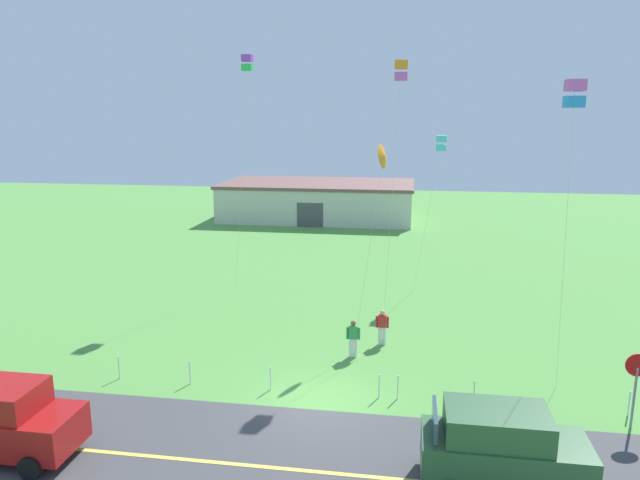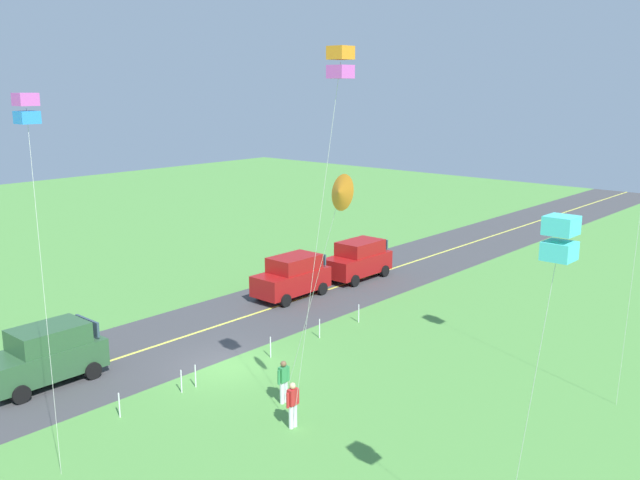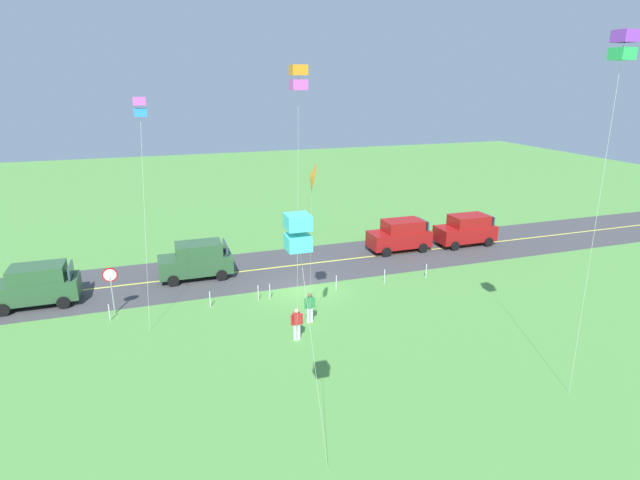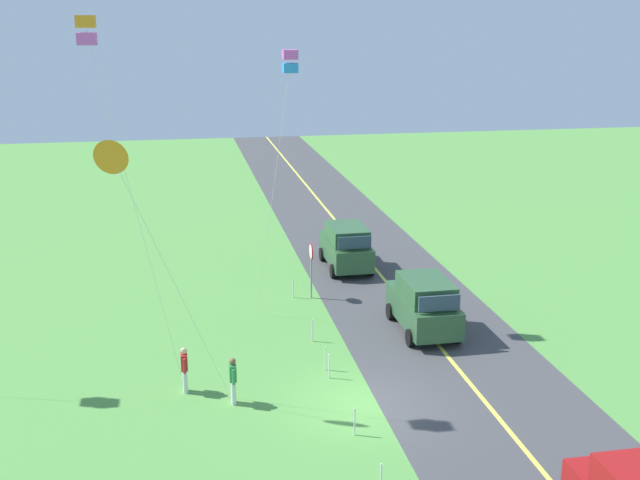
{
  "view_description": "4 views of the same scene",
  "coord_description": "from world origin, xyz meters",
  "px_view_note": "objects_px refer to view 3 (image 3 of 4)",
  "views": [
    {
      "loc": [
        2.94,
        -18.48,
        9.89
      ],
      "look_at": [
        -0.21,
        1.75,
        5.47
      ],
      "focal_mm": 32.61,
      "sensor_mm": 36.0,
      "label": 1
    },
    {
      "loc": [
        17.34,
        20.53,
        11.17
      ],
      "look_at": [
        -1.11,
        4.16,
        5.7
      ],
      "focal_mm": 39.17,
      "sensor_mm": 36.0,
      "label": 2
    },
    {
      "loc": [
        7.67,
        26.05,
        11.68
      ],
      "look_at": [
        -0.33,
        2.33,
        3.71
      ],
      "focal_mm": 28.18,
      "sensor_mm": 36.0,
      "label": 3
    },
    {
      "loc": [
        -22.51,
        5.6,
        12.13
      ],
      "look_at": [
        0.32,
        1.35,
        5.55
      ],
      "focal_mm": 44.04,
      "sensor_mm": 36.0,
      "label": 4
    }
  ],
  "objects_px": {
    "car_parked_west_near": "(400,235)",
    "kite_blue_mid": "(312,177)",
    "person_adult_companion": "(310,306)",
    "kite_yellow_high": "(623,47)",
    "car_parked_east_near": "(36,285)",
    "car_suv_foreground": "(197,260)",
    "kite_green_far": "(298,233)",
    "person_adult_near": "(297,323)",
    "kite_pink_drift": "(140,108)",
    "car_parked_west_far": "(466,230)",
    "kite_red_low": "(298,79)",
    "stop_sign": "(111,282)"
  },
  "relations": [
    {
      "from": "car_suv_foreground",
      "to": "stop_sign",
      "type": "xyz_separation_m",
      "value": [
        4.63,
        3.76,
        0.65
      ]
    },
    {
      "from": "kite_yellow_high",
      "to": "stop_sign",
      "type": "bearing_deg",
      "value": -40.17
    },
    {
      "from": "kite_yellow_high",
      "to": "kite_blue_mid",
      "type": "bearing_deg",
      "value": -38.32
    },
    {
      "from": "kite_pink_drift",
      "to": "kite_green_far",
      "type": "bearing_deg",
      "value": 103.09
    },
    {
      "from": "car_suv_foreground",
      "to": "car_parked_east_near",
      "type": "distance_m",
      "value": 8.7
    },
    {
      "from": "person_adult_companion",
      "to": "kite_blue_mid",
      "type": "height_order",
      "value": "kite_blue_mid"
    },
    {
      "from": "kite_yellow_high",
      "to": "kite_green_far",
      "type": "relative_size",
      "value": 1.5
    },
    {
      "from": "car_parked_east_near",
      "to": "car_parked_west_far",
      "type": "bearing_deg",
      "value": -176.62
    },
    {
      "from": "kite_blue_mid",
      "to": "kite_yellow_high",
      "type": "bearing_deg",
      "value": 141.68
    },
    {
      "from": "kite_yellow_high",
      "to": "kite_pink_drift",
      "type": "xyz_separation_m",
      "value": [
        14.03,
        -12.6,
        -2.14
      ]
    },
    {
      "from": "car_parked_west_far",
      "to": "kite_blue_mid",
      "type": "xyz_separation_m",
      "value": [
        15.73,
        11.73,
        6.92
      ]
    },
    {
      "from": "car_suv_foreground",
      "to": "person_adult_near",
      "type": "distance_m",
      "value": 10.2
    },
    {
      "from": "car_suv_foreground",
      "to": "car_parked_east_near",
      "type": "bearing_deg",
      "value": 8.43
    },
    {
      "from": "car_suv_foreground",
      "to": "kite_yellow_high",
      "type": "xyz_separation_m",
      "value": [
        -11.72,
        17.56,
        11.49
      ]
    },
    {
      "from": "car_parked_west_far",
      "to": "person_adult_companion",
      "type": "relative_size",
      "value": 2.75
    },
    {
      "from": "stop_sign",
      "to": "kite_green_far",
      "type": "bearing_deg",
      "value": 110.04
    },
    {
      "from": "car_parked_west_far",
      "to": "kite_pink_drift",
      "type": "xyz_separation_m",
      "value": [
        21.89,
        5.35,
        9.35
      ]
    },
    {
      "from": "car_parked_east_near",
      "to": "kite_yellow_high",
      "type": "relative_size",
      "value": 0.34
    },
    {
      "from": "car_parked_west_near",
      "to": "kite_yellow_high",
      "type": "distance_m",
      "value": 21.74
    },
    {
      "from": "kite_yellow_high",
      "to": "car_parked_west_far",
      "type": "bearing_deg",
      "value": -113.66
    },
    {
      "from": "kite_yellow_high",
      "to": "kite_pink_drift",
      "type": "bearing_deg",
      "value": -41.93
    },
    {
      "from": "car_parked_east_near",
      "to": "kite_green_far",
      "type": "height_order",
      "value": "kite_green_far"
    },
    {
      "from": "person_adult_near",
      "to": "car_parked_west_far",
      "type": "bearing_deg",
      "value": 152.0
    },
    {
      "from": "car_parked_west_far",
      "to": "kite_green_far",
      "type": "relative_size",
      "value": 0.5
    },
    {
      "from": "car_parked_west_near",
      "to": "kite_pink_drift",
      "type": "distance_m",
      "value": 19.89
    },
    {
      "from": "car_parked_west_near",
      "to": "stop_sign",
      "type": "xyz_separation_m",
      "value": [
        18.94,
        4.48,
        0.65
      ]
    },
    {
      "from": "car_parked_west_near",
      "to": "kite_red_low",
      "type": "relative_size",
      "value": 0.36
    },
    {
      "from": "kite_red_low",
      "to": "kite_green_far",
      "type": "xyz_separation_m",
      "value": [
        2.2,
        7.34,
        -3.43
      ]
    },
    {
      "from": "car_suv_foreground",
      "to": "kite_green_far",
      "type": "distance_m",
      "value": 20.52
    },
    {
      "from": "kite_green_far",
      "to": "kite_pink_drift",
      "type": "height_order",
      "value": "kite_pink_drift"
    },
    {
      "from": "car_parked_west_far",
      "to": "kite_pink_drift",
      "type": "height_order",
      "value": "kite_pink_drift"
    },
    {
      "from": "kite_yellow_high",
      "to": "kite_green_far",
      "type": "height_order",
      "value": "kite_yellow_high"
    },
    {
      "from": "car_parked_west_near",
      "to": "kite_blue_mid",
      "type": "xyz_separation_m",
      "value": [
        10.45,
        12.06,
        6.92
      ]
    },
    {
      "from": "stop_sign",
      "to": "person_adult_companion",
      "type": "distance_m",
      "value": 10.37
    },
    {
      "from": "car_parked_west_far",
      "to": "person_adult_near",
      "type": "distance_m",
      "value": 18.75
    },
    {
      "from": "car_parked_west_near",
      "to": "kite_green_far",
      "type": "relative_size",
      "value": 0.5
    },
    {
      "from": "person_adult_near",
      "to": "kite_yellow_high",
      "type": "relative_size",
      "value": 0.12
    },
    {
      "from": "car_parked_east_near",
      "to": "car_parked_west_near",
      "type": "relative_size",
      "value": 1.0
    },
    {
      "from": "kite_blue_mid",
      "to": "kite_yellow_high",
      "type": "relative_size",
      "value": 0.66
    },
    {
      "from": "person_adult_near",
      "to": "kite_yellow_high",
      "type": "xyz_separation_m",
      "value": [
        -8.05,
        8.05,
        11.78
      ]
    },
    {
      "from": "kite_green_far",
      "to": "kite_pink_drift",
      "type": "relative_size",
      "value": 0.8
    },
    {
      "from": "car_parked_east_near",
      "to": "person_adult_companion",
      "type": "height_order",
      "value": "car_parked_east_near"
    },
    {
      "from": "person_adult_companion",
      "to": "kite_pink_drift",
      "type": "bearing_deg",
      "value": -91.58
    },
    {
      "from": "car_parked_west_near",
      "to": "stop_sign",
      "type": "height_order",
      "value": "stop_sign"
    },
    {
      "from": "kite_yellow_high",
      "to": "car_parked_east_near",
      "type": "bearing_deg",
      "value": -38.7
    },
    {
      "from": "stop_sign",
      "to": "person_adult_companion",
      "type": "xyz_separation_m",
      "value": [
        -9.42,
        4.22,
        -0.94
      ]
    },
    {
      "from": "person_adult_companion",
      "to": "kite_pink_drift",
      "type": "relative_size",
      "value": 0.15
    },
    {
      "from": "car_suv_foreground",
      "to": "car_parked_west_far",
      "type": "bearing_deg",
      "value": -178.86
    },
    {
      "from": "person_adult_near",
      "to": "kite_blue_mid",
      "type": "bearing_deg",
      "value": 36.0
    },
    {
      "from": "car_suv_foreground",
      "to": "kite_red_low",
      "type": "bearing_deg",
      "value": 105.12
    }
  ]
}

